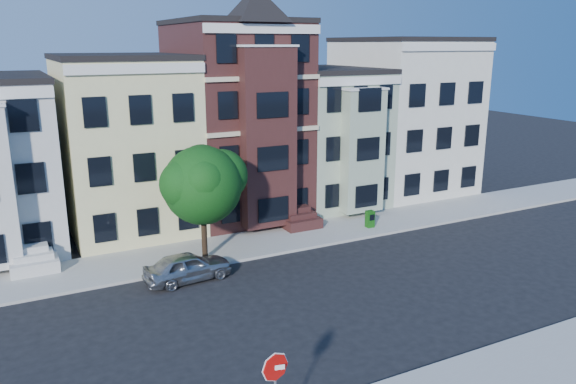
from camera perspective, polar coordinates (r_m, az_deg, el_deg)
ground at (r=25.69m, az=7.35°, el=-10.31°), size 120.00×120.00×0.00m
far_sidewalk at (r=32.04m, az=-0.75°, el=-4.83°), size 60.00×4.00×0.15m
house_yellow at (r=34.64m, az=-16.17°, el=4.51°), size 7.00×9.00×10.00m
house_brown at (r=36.44m, az=-5.38°, el=7.11°), size 7.00×9.00×12.00m
house_green at (r=39.51m, az=3.49°, el=5.55°), size 6.00×9.00×9.00m
house_cream at (r=43.32m, az=11.58°, el=7.44°), size 8.00×9.00×11.00m
street_tree at (r=28.26m, az=-8.68°, el=0.16°), size 8.11×8.11×7.26m
parked_car at (r=27.03m, az=-10.15°, el=-7.49°), size 4.25×2.03×1.40m
newspaper_box at (r=34.10m, az=8.32°, el=-2.73°), size 0.46×0.41×1.02m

